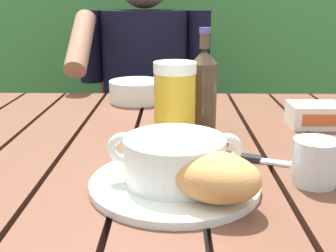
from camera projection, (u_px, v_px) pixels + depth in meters
dining_table at (163, 187)px, 0.87m from camera, size 1.15×0.99×0.74m
chair_near_diner at (149, 131)px, 1.82m from camera, size 0.46×0.44×0.94m
person_eating at (144, 88)px, 1.56m from camera, size 0.48×0.47×1.19m
serving_plate at (174, 183)px, 0.66m from camera, size 0.27×0.27×0.01m
soup_bowl at (175, 158)px, 0.64m from camera, size 0.21×0.16×0.08m
bread_roll at (215, 177)px, 0.58m from camera, size 0.16×0.14×0.07m
beer_glass at (175, 103)px, 0.85m from camera, size 0.09×0.09×0.17m
beer_bottle at (204, 90)px, 0.90m from camera, size 0.06×0.06×0.23m
water_glass_small at (315, 162)px, 0.66m from camera, size 0.07×0.07×0.07m
butter_tub at (315, 115)px, 0.97m from camera, size 0.12×0.09×0.05m
table_knife at (259, 160)px, 0.76m from camera, size 0.16×0.08×0.01m
diner_bowl at (136, 91)px, 1.21m from camera, size 0.16×0.16×0.06m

